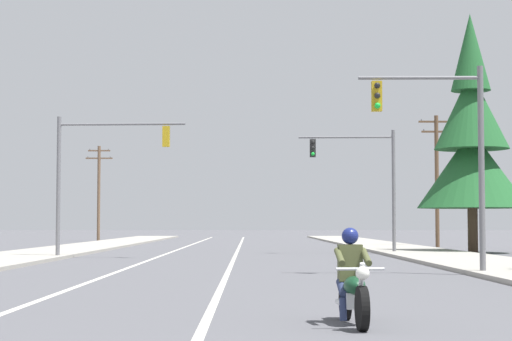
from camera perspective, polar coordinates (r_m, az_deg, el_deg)
lane_stripe_center at (r=51.27m, az=-1.16°, el=-5.02°), size 0.16×100.00×0.01m
lane_stripe_left at (r=51.43m, az=-5.06°, el=-5.01°), size 0.16×100.00×0.01m
sidewalk_kerb_right at (r=47.05m, az=10.16°, el=-5.04°), size 4.40×110.00×0.14m
sidewalk_kerb_left at (r=47.35m, az=-12.75°, el=-5.00°), size 4.40×110.00×0.14m
motorcycle_with_rider at (r=13.92m, az=6.05°, el=-7.17°), size 0.70×2.19×1.46m
traffic_signal_near_right at (r=27.59m, az=11.83°, el=1.94°), size 3.71×0.37×6.20m
traffic_signal_near_left at (r=40.37m, az=-9.97°, el=0.45°), size 5.64×0.53×6.20m
traffic_signal_mid_right at (r=45.96m, az=6.89°, el=-0.09°), size 4.83×0.41×6.20m
utility_pole_right_far at (r=60.05m, az=11.23°, el=-0.31°), size 2.29×0.26×8.51m
utility_pole_left_far at (r=78.94m, az=-9.80°, el=-1.18°), size 2.29×0.26×8.14m
conifer_tree_right_verge_far at (r=48.41m, az=13.32°, el=1.72°), size 5.66×5.66×12.45m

